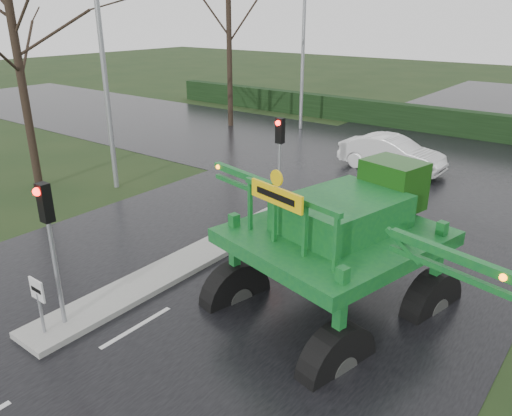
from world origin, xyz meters
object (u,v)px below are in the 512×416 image
Objects in this scene: street_light_left_far at (308,26)px; street_light_left_near at (105,35)px; keep_left_sign at (38,297)px; traffic_signal_near at (48,225)px; white_sedan at (390,170)px; traffic_signal_mid at (280,146)px; crop_sprayer at (241,213)px.

street_light_left_near is at bearing -90.00° from street_light_left_far.
street_light_left_far is at bearing 90.00° from street_light_left_near.
keep_left_sign is 0.38× the size of traffic_signal_near.
keep_left_sign is at bearing -90.00° from traffic_signal_near.
traffic_signal_near is (0.00, 0.49, 1.53)m from keep_left_sign.
street_light_left_near reaches higher than traffic_signal_near.
street_light_left_far is at bearing 58.73° from white_sedan.
street_light_left_far is (-6.89, 21.01, 3.40)m from traffic_signal_near.
traffic_signal_near is 1.00× the size of traffic_signal_mid.
street_light_left_near reaches higher than keep_left_sign.
street_light_left_far reaches higher than crop_sprayer.
street_light_left_near is at bearing 140.56° from white_sedan.
keep_left_sign is at bearing -106.11° from crop_sprayer.
street_light_left_far is 19.99m from crop_sprayer.
street_light_left_near is 14.00m from street_light_left_far.
crop_sprayer reaches higher than traffic_signal_near.
street_light_left_near and street_light_left_far have the same top height.
crop_sprayer is at bearing 61.04° from keep_left_sign.
street_light_left_near is (-6.89, 7.01, 3.40)m from traffic_signal_near.
crop_sprayer is 12.81m from white_sedan.
traffic_signal_near reaches higher than white_sedan.
keep_left_sign is 0.16× the size of crop_sprayer.
white_sedan is (7.74, -4.83, -5.99)m from street_light_left_far.
crop_sprayer is at bearing -62.10° from street_light_left_far.
crop_sprayer is (9.19, -17.35, -3.72)m from street_light_left_far.
street_light_left_near is 13.41m from white_sedan.
keep_left_sign is 0.14× the size of street_light_left_near.
traffic_signal_mid is 8.15m from white_sedan.
white_sedan is (7.74, 9.17, -5.99)m from street_light_left_near.
traffic_signal_mid is 5.37m from crop_sprayer.
street_light_left_far is at bearing 107.78° from keep_left_sign.
traffic_signal_near is 22.37m from street_light_left_far.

